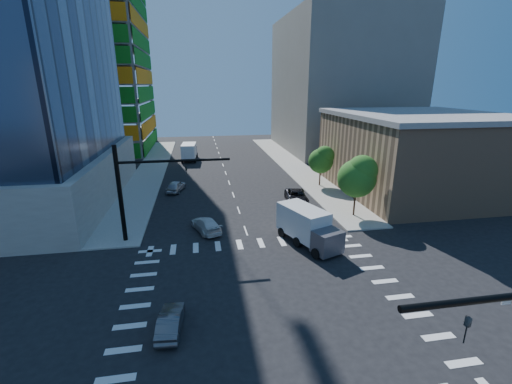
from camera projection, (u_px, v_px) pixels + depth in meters
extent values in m
plane|color=black|center=(270.00, 301.00, 23.27)|extent=(160.00, 160.00, 0.00)
cube|color=silver|center=(270.00, 301.00, 23.27)|extent=(20.00, 20.00, 0.01)
cube|color=gray|center=(292.00, 165.00, 62.87)|extent=(5.00, 60.00, 0.15)
cube|color=gray|center=(151.00, 170.00, 58.87)|extent=(5.00, 60.00, 0.15)
cube|color=#177F1A|center=(141.00, 33.00, 71.85)|extent=(0.12, 24.00, 49.00)
cube|color=orange|center=(53.00, 21.00, 57.98)|extent=(24.00, 0.12, 49.00)
cube|color=#9E7A5B|center=(417.00, 155.00, 46.47)|extent=(20.00, 22.00, 10.00)
cube|color=slate|center=(423.00, 115.00, 44.88)|extent=(20.50, 22.50, 0.60)
cube|color=slate|center=(339.00, 85.00, 75.12)|extent=(24.00, 30.00, 28.00)
imported|color=black|center=(466.00, 330.00, 11.16)|extent=(0.16, 0.20, 1.00)
cylinder|color=black|center=(120.00, 194.00, 30.85)|extent=(0.40, 0.40, 9.00)
cylinder|color=black|center=(174.00, 161.00, 30.78)|extent=(10.00, 0.24, 0.24)
imported|color=black|center=(186.00, 172.00, 31.27)|extent=(0.16, 0.20, 1.00)
cylinder|color=#382316|center=(354.00, 205.00, 38.05)|extent=(0.20, 0.20, 2.27)
sphere|color=#1D5216|center=(357.00, 178.00, 37.13)|extent=(4.16, 4.16, 4.16)
sphere|color=#397E2A|center=(362.00, 170.00, 36.62)|extent=(3.25, 3.25, 3.25)
cylinder|color=#382316|center=(320.00, 179.00, 49.44)|extent=(0.20, 0.20, 1.92)
sphere|color=#1D5216|center=(321.00, 161.00, 48.66)|extent=(3.52, 3.52, 3.52)
sphere|color=#397E2A|center=(325.00, 156.00, 48.19)|extent=(2.75, 2.75, 2.75)
imported|color=black|center=(296.00, 196.00, 42.72)|extent=(3.26, 5.77, 1.52)
imported|color=silver|center=(206.00, 225.00, 34.29)|extent=(3.42, 5.14, 1.38)
imported|color=#B3B5BC|center=(176.00, 186.00, 47.13)|extent=(2.84, 4.69, 1.49)
imported|color=#4D4C52|center=(170.00, 321.00, 20.39)|extent=(1.60, 3.83, 1.23)
cube|color=silver|center=(310.00, 225.00, 30.94)|extent=(4.16, 5.72, 2.69)
cube|color=#46444D|center=(310.00, 232.00, 31.15)|extent=(2.88, 2.58, 1.97)
cube|color=white|center=(189.00, 150.00, 66.46)|extent=(2.87, 5.39, 2.72)
cube|color=#46444D|center=(190.00, 153.00, 66.67)|extent=(2.53, 2.05, 1.99)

